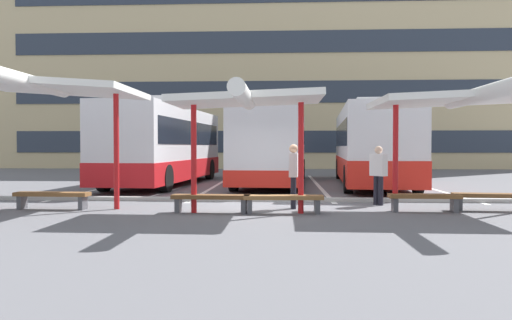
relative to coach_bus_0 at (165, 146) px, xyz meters
name	(u,v)px	position (x,y,z in m)	size (l,w,h in m)	color
ground_plane	(259,206)	(4.44, -7.69, -1.67)	(160.00, 160.00, 0.00)	slate
terminal_building	(275,41)	(4.46, 23.16, 9.30)	(42.10, 15.39, 24.68)	#D1BC8C
coach_bus_0	(165,146)	(0.00, 0.00, 0.00)	(3.37, 10.63, 3.62)	silver
coach_bus_1	(273,146)	(4.68, 0.45, 0.00)	(3.20, 10.78, 3.55)	silver
coach_bus_2	(371,147)	(8.88, 0.18, -0.06)	(3.44, 11.50, 3.53)	silver
lane_stripe_0	(118,184)	(-2.02, -0.12, -1.67)	(0.16, 14.00, 0.01)	white
lane_stripe_1	(217,185)	(2.29, -0.12, -1.67)	(0.16, 14.00, 0.01)	white
lane_stripe_2	(318,185)	(6.60, -0.12, -1.67)	(0.16, 14.00, 0.01)	white
lane_stripe_3	(421,186)	(10.91, -0.12, -1.67)	(0.16, 14.00, 0.01)	white
waiting_shelter_0	(48,89)	(-0.96, -8.87, 1.47)	(4.37, 5.32, 3.44)	red
bench_0	(52,196)	(-0.96, -8.70, -1.33)	(1.98, 0.49, 0.45)	brown
waiting_shelter_1	(246,102)	(4.21, -9.43, 1.06)	(3.66, 4.22, 2.96)	red
bench_1	(211,199)	(3.31, -9.19, -1.33)	(1.97, 0.49, 0.45)	brown
bench_2	(283,200)	(5.11, -9.23, -1.33)	(1.98, 0.51, 0.45)	brown
waiting_shelter_2	(463,100)	(9.56, -8.85, 1.12)	(4.19, 4.99, 3.02)	red
bench_3	(424,199)	(8.66, -8.74, -1.33)	(1.78, 0.46, 0.45)	brown
bench_4	(493,198)	(10.46, -8.45, -1.33)	(2.00, 0.58, 0.45)	brown
platform_kerb	(261,199)	(4.44, -6.52, -1.61)	(44.00, 0.24, 0.12)	#ADADA8
waiting_passenger_0	(293,171)	(5.38, -8.24, -0.68)	(0.25, 0.51, 1.71)	black
waiting_passenger_1	(378,171)	(7.78, -7.30, -0.71)	(0.47, 0.51, 1.66)	black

